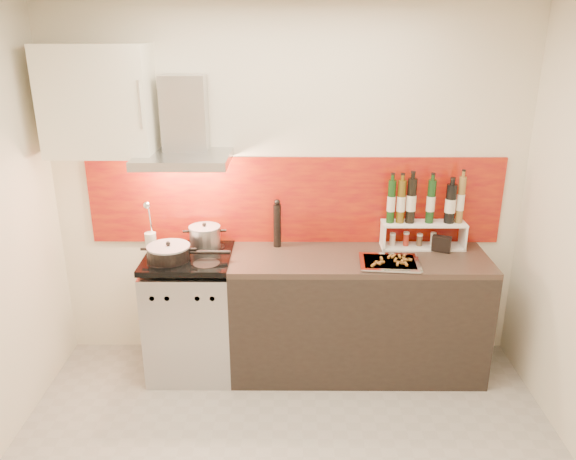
{
  "coord_description": "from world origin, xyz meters",
  "views": [
    {
      "loc": [
        0.02,
        -2.52,
        2.41
      ],
      "look_at": [
        0.0,
        0.95,
        1.15
      ],
      "focal_mm": 35.0,
      "sensor_mm": 36.0,
      "label": 1
    }
  ],
  "objects_px": {
    "baking_tray": "(390,262)",
    "saute_pan": "(170,253)",
    "pepper_mill": "(277,224)",
    "counter": "(357,314)",
    "stock_pot": "(205,237)",
    "range_stove": "(192,315)"
  },
  "relations": [
    {
      "from": "range_stove",
      "to": "baking_tray",
      "type": "distance_m",
      "value": 1.47
    },
    {
      "from": "baking_tray",
      "to": "range_stove",
      "type": "bearing_deg",
      "value": 174.44
    },
    {
      "from": "saute_pan",
      "to": "pepper_mill",
      "type": "bearing_deg",
      "value": 21.0
    },
    {
      "from": "counter",
      "to": "baking_tray",
      "type": "xyz_separation_m",
      "value": [
        0.19,
        -0.14,
        0.47
      ]
    },
    {
      "from": "saute_pan",
      "to": "baking_tray",
      "type": "distance_m",
      "value": 1.49
    },
    {
      "from": "stock_pot",
      "to": "baking_tray",
      "type": "bearing_deg",
      "value": -11.7
    },
    {
      "from": "range_stove",
      "to": "counter",
      "type": "height_order",
      "value": "range_stove"
    },
    {
      "from": "counter",
      "to": "saute_pan",
      "type": "bearing_deg",
      "value": -176.12
    },
    {
      "from": "stock_pot",
      "to": "saute_pan",
      "type": "distance_m",
      "value": 0.3
    },
    {
      "from": "counter",
      "to": "pepper_mill",
      "type": "bearing_deg",
      "value": 161.85
    },
    {
      "from": "stock_pot",
      "to": "range_stove",
      "type": "bearing_deg",
      "value": -128.67
    },
    {
      "from": "range_stove",
      "to": "pepper_mill",
      "type": "relative_size",
      "value": 2.55
    },
    {
      "from": "baking_tray",
      "to": "saute_pan",
      "type": "bearing_deg",
      "value": 178.04
    },
    {
      "from": "pepper_mill",
      "to": "baking_tray",
      "type": "xyz_separation_m",
      "value": [
        0.77,
        -0.33,
        -0.16
      ]
    },
    {
      "from": "pepper_mill",
      "to": "baking_tray",
      "type": "distance_m",
      "value": 0.85
    },
    {
      "from": "range_stove",
      "to": "counter",
      "type": "bearing_deg",
      "value": 0.23
    },
    {
      "from": "saute_pan",
      "to": "baking_tray",
      "type": "height_order",
      "value": "saute_pan"
    },
    {
      "from": "range_stove",
      "to": "counter",
      "type": "relative_size",
      "value": 0.51
    },
    {
      "from": "pepper_mill",
      "to": "saute_pan",
      "type": "bearing_deg",
      "value": -159.0
    },
    {
      "from": "range_stove",
      "to": "pepper_mill",
      "type": "distance_m",
      "value": 0.91
    },
    {
      "from": "pepper_mill",
      "to": "counter",
      "type": "bearing_deg",
      "value": -18.15
    },
    {
      "from": "saute_pan",
      "to": "range_stove",
      "type": "bearing_deg",
      "value": 38.44
    }
  ]
}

